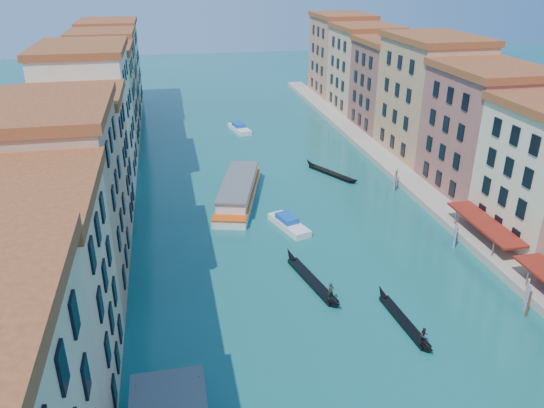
{
  "coord_description": "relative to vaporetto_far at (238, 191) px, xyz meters",
  "views": [
    {
      "loc": [
        -14.43,
        -11.95,
        31.53
      ],
      "look_at": [
        -2.79,
        45.31,
        5.02
      ],
      "focal_mm": 35.0,
      "sensor_mm": 36.0,
      "label": 1
    }
  ],
  "objects": [
    {
      "name": "quay",
      "position": [
        27.07,
        6.13,
        -0.84
      ],
      "size": [
        4.0,
        140.0,
        1.0
      ],
      "primitive_type": "cube",
      "color": "#AB9F8A",
      "rests_on": "ground"
    },
    {
      "name": "mooring_poles_right",
      "position": [
        24.17,
        -30.07,
        -0.04
      ],
      "size": [
        1.44,
        54.24,
        3.2
      ],
      "color": "#54321C",
      "rests_on": "ground"
    },
    {
      "name": "gondola_fore",
      "position": [
        4.59,
        -23.8,
        -0.91
      ],
      "size": [
        3.69,
        12.47,
        2.51
      ],
      "rotation": [
        0.0,
        0.0,
        0.22
      ],
      "color": "black",
      "rests_on": "ground"
    },
    {
      "name": "vaporetto_far",
      "position": [
        0.0,
        0.0,
        0.0
      ],
      "size": [
        9.72,
        20.42,
        2.97
      ],
      "rotation": [
        0.0,
        0.0,
        -0.27
      ],
      "color": "white",
      "rests_on": "ground"
    },
    {
      "name": "gondola_right",
      "position": [
        11.37,
        -32.7,
        -0.92
      ],
      "size": [
        1.71,
        10.94,
        2.18
      ],
      "rotation": [
        0.0,
        0.0,
        0.08
      ],
      "color": "black",
      "rests_on": "ground"
    },
    {
      "name": "motorboat_far",
      "position": [
        5.17,
        34.66,
        -0.72
      ],
      "size": [
        4.04,
        7.97,
        1.58
      ],
      "rotation": [
        0.0,
        0.0,
        0.23
      ],
      "color": "white",
      "rests_on": "ground"
    },
    {
      "name": "motorboat_mid",
      "position": [
        5.12,
        -10.45,
        -0.74
      ],
      "size": [
        4.47,
        7.74,
        1.53
      ],
      "rotation": [
        0.0,
        0.0,
        0.31
      ],
      "color": "white",
      "rests_on": "ground"
    },
    {
      "name": "gondola_far",
      "position": [
        16.19,
        6.99,
        -0.98
      ],
      "size": [
        6.63,
        11.28,
        1.74
      ],
      "rotation": [
        0.0,
        0.0,
        0.49
      ],
      "color": "black",
      "rests_on": "ground"
    },
    {
      "name": "right_bank_palazzos",
      "position": [
        35.07,
        6.13,
        8.41
      ],
      "size": [
        12.8,
        128.4,
        21.0
      ],
      "color": "#A83C38",
      "rests_on": "ground"
    },
    {
      "name": "left_bank_palazzos",
      "position": [
        -20.93,
        5.81,
        8.37
      ],
      "size": [
        12.8,
        128.4,
        21.0
      ],
      "color": "#C9B98B",
      "rests_on": "ground"
    }
  ]
}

